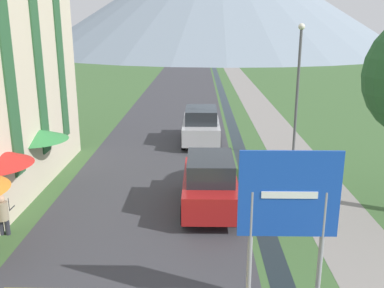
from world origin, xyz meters
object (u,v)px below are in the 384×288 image
(parked_car_far, at_px, (201,125))
(cafe_chair_far_left, at_px, (17,191))
(parked_car_near, at_px, (210,183))
(person_seated_near, at_px, (2,213))
(cafe_chair_middle, at_px, (4,207))
(road_sign, at_px, (288,210))
(streetlamp, at_px, (298,81))
(cafe_chair_far_right, at_px, (17,192))
(cafe_umbrella_rear_green, at_px, (35,134))

(parked_car_far, relative_size, cafe_chair_far_left, 4.90)
(parked_car_near, bearing_deg, cafe_chair_far_left, 179.03)
(parked_car_near, distance_m, person_seated_near, 6.24)
(parked_car_far, xyz_separation_m, person_seated_near, (-5.67, -9.97, -0.24))
(parked_car_far, distance_m, cafe_chair_middle, 10.99)
(road_sign, distance_m, streetlamp, 11.39)
(cafe_chair_far_left, bearing_deg, parked_car_far, 43.69)
(cafe_chair_far_right, height_order, cafe_umbrella_rear_green, cafe_umbrella_rear_green)
(parked_car_near, distance_m, streetlamp, 7.41)
(road_sign, xyz_separation_m, parked_car_far, (-1.65, 13.37, -1.48))
(parked_car_far, bearing_deg, parked_car_near, -88.08)
(cafe_chair_middle, height_order, person_seated_near, person_seated_near)
(parked_car_far, xyz_separation_m, cafe_umbrella_rear_green, (-5.94, -6.37, 1.15))
(parked_car_far, relative_size, cafe_chair_middle, 4.90)
(cafe_umbrella_rear_green, height_order, person_seated_near, cafe_umbrella_rear_green)
(road_sign, xyz_separation_m, cafe_umbrella_rear_green, (-7.59, 7.01, -0.33))
(parked_car_near, distance_m, cafe_umbrella_rear_green, 6.54)
(cafe_chair_middle, distance_m, streetlamp, 12.64)
(cafe_chair_middle, bearing_deg, cafe_umbrella_rear_green, 97.67)
(road_sign, relative_size, parked_car_far, 0.86)
(cafe_chair_far_right, relative_size, cafe_chair_middle, 1.00)
(road_sign, distance_m, cafe_chair_far_right, 9.60)
(cafe_umbrella_rear_green, bearing_deg, parked_car_near, -15.35)
(cafe_umbrella_rear_green, distance_m, person_seated_near, 3.87)
(road_sign, height_order, streetlamp, streetlamp)
(road_sign, relative_size, person_seated_near, 2.95)
(cafe_umbrella_rear_green, bearing_deg, cafe_chair_far_left, -95.55)
(cafe_chair_far_right, distance_m, person_seated_near, 2.00)
(parked_car_near, relative_size, cafe_chair_far_left, 4.63)
(road_sign, distance_m, parked_car_near, 5.67)
(streetlamp, bearing_deg, cafe_umbrella_rear_green, -158.25)
(cafe_chair_far_right, relative_size, person_seated_near, 0.70)
(road_sign, relative_size, cafe_chair_far_right, 4.21)
(road_sign, height_order, cafe_chair_far_left, road_sign)
(cafe_umbrella_rear_green, bearing_deg, cafe_chair_middle, -90.66)
(road_sign, height_order, parked_car_near, road_sign)
(cafe_chair_middle, bearing_deg, cafe_chair_far_left, 103.92)
(cafe_umbrella_rear_green, height_order, streetlamp, streetlamp)
(person_seated_near, bearing_deg, road_sign, -24.91)
(cafe_chair_far_right, xyz_separation_m, cafe_chair_middle, (0.12, -1.20, 0.00))
(parked_car_near, relative_size, cafe_chair_middle, 4.63)
(parked_car_far, height_order, cafe_chair_middle, parked_car_far)
(parked_car_far, distance_m, person_seated_near, 11.47)
(parked_car_far, relative_size, cafe_umbrella_rear_green, 1.81)
(person_seated_near, distance_m, streetlamp, 12.79)
(cafe_chair_middle, relative_size, cafe_umbrella_rear_green, 0.37)
(cafe_umbrella_rear_green, bearing_deg, person_seated_near, -85.69)
(cafe_chair_far_right, relative_size, cafe_chair_far_left, 1.00)
(cafe_chair_far_left, xyz_separation_m, streetlamp, (10.30, 5.64, 2.92))
(person_seated_near, bearing_deg, cafe_chair_far_right, 102.28)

